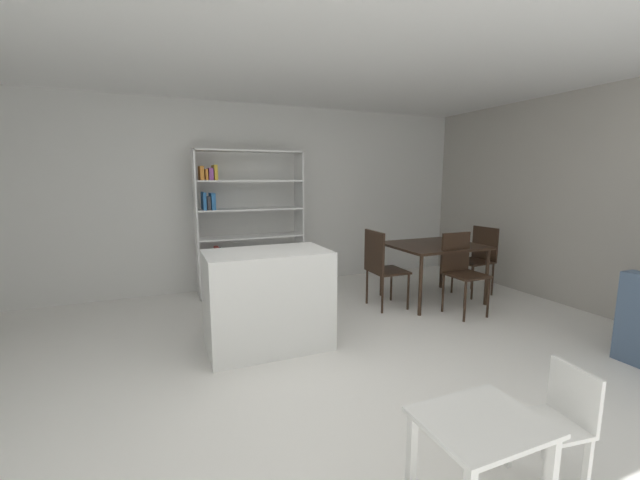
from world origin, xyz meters
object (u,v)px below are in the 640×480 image
object	(u,v)px
open_bookshelf	(243,220)
dining_chair_window_side	(479,255)
child_chair_right	(559,418)
dining_chair_near	(461,266)
dining_table	(433,249)
child_table	(481,435)
kitchen_island	(268,300)
dining_chair_island_side	(381,263)

from	to	relation	value
open_bookshelf	dining_chair_window_side	distance (m)	3.29
child_chair_right	dining_chair_near	xyz separation A→B (m)	(1.38, 2.26, 0.22)
dining_table	dining_chair_near	world-z (taller)	dining_chair_near
child_chair_right	dining_table	distance (m)	3.12
child_table	dining_table	xyz separation A→B (m)	(1.92, 2.77, 0.29)
dining_table	dining_chair_near	size ratio (longest dim) A/B	1.19
child_table	dining_chair_near	bearing A→B (deg)	49.57
dining_chair_window_side	open_bookshelf	bearing A→B (deg)	-119.18
child_table	child_chair_right	bearing A→B (deg)	-0.81
kitchen_island	dining_table	xyz separation A→B (m)	(2.37, 0.57, 0.21)
kitchen_island	open_bookshelf	size ratio (longest dim) A/B	0.58
child_chair_right	dining_table	size ratio (longest dim) A/B	0.55
child_chair_right	dining_chair_window_side	xyz separation A→B (m)	(2.17, 2.78, 0.20)
open_bookshelf	child_chair_right	world-z (taller)	open_bookshelf
dining_table	child_table	bearing A→B (deg)	-124.82
kitchen_island	dining_chair_island_side	size ratio (longest dim) A/B	1.17
dining_chair_near	kitchen_island	bearing A→B (deg)	-178.91
kitchen_island	open_bookshelf	bearing A→B (deg)	85.00
dining_chair_island_side	dining_chair_window_side	size ratio (longest dim) A/B	1.04
kitchen_island	child_chair_right	bearing A→B (deg)	-65.97
child_table	dining_table	size ratio (longest dim) A/B	0.50
child_table	dining_table	bearing A→B (deg)	55.18
child_table	dining_chair_island_side	size ratio (longest dim) A/B	0.59
dining_chair_island_side	child_table	bearing A→B (deg)	159.32
dining_chair_island_side	dining_chair_near	xyz separation A→B (m)	(0.79, -0.51, -0.00)
child_table	dining_table	distance (m)	3.38
open_bookshelf	child_chair_right	distance (m)	4.21
open_bookshelf	kitchen_island	bearing A→B (deg)	-95.00
dining_chair_near	open_bookshelf	bearing A→B (deg)	140.15
child_table	child_chair_right	distance (m)	0.54
dining_chair_window_side	dining_chair_near	bearing A→B (deg)	-62.50
child_chair_right	dining_chair_island_side	distance (m)	2.85
child_table	dining_chair_window_side	bearing A→B (deg)	45.66
dining_chair_window_side	dining_table	bearing A→B (deg)	-95.07
kitchen_island	open_bookshelf	world-z (taller)	open_bookshelf
kitchen_island	child_chair_right	size ratio (longest dim) A/B	1.82
dining_table	dining_chair_island_side	distance (m)	0.80
kitchen_island	dining_chair_window_side	world-z (taller)	kitchen_island
child_table	kitchen_island	bearing A→B (deg)	101.44
child_chair_right	dining_chair_island_side	bearing A→B (deg)	175.62
dining_chair_near	dining_chair_island_side	bearing A→B (deg)	146.61
dining_table	dining_chair_island_side	bearing A→B (deg)	179.79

